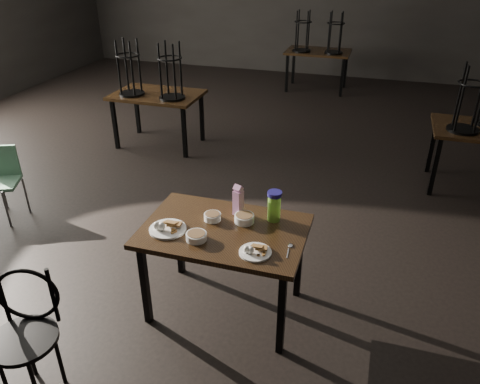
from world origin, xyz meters
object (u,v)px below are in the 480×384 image
(juice_carton, at_px, (238,201))
(bentwood_chair, at_px, (26,325))
(water_bottle, at_px, (274,206))
(school_chair, at_px, (1,176))
(main_table, at_px, (224,238))

(juice_carton, relative_size, bentwood_chair, 0.29)
(water_bottle, distance_m, school_chair, 3.06)
(main_table, relative_size, bentwood_chair, 1.38)
(bentwood_chair, relative_size, school_chair, 1.15)
(main_table, relative_size, water_bottle, 5.01)
(bentwood_chair, xyz_separation_m, school_chair, (-1.74, 1.75, -0.06))
(water_bottle, height_order, bentwood_chair, water_bottle)
(main_table, xyz_separation_m, school_chair, (-2.68, 0.69, -0.21))
(main_table, relative_size, school_chair, 1.58)
(main_table, distance_m, water_bottle, 0.44)
(bentwood_chair, height_order, school_chair, bentwood_chair)
(juice_carton, xyz_separation_m, school_chair, (-2.72, 0.46, -0.41))
(water_bottle, height_order, school_chair, water_bottle)
(bentwood_chair, bearing_deg, main_table, 30.44)
(water_bottle, bearing_deg, school_chair, 171.36)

